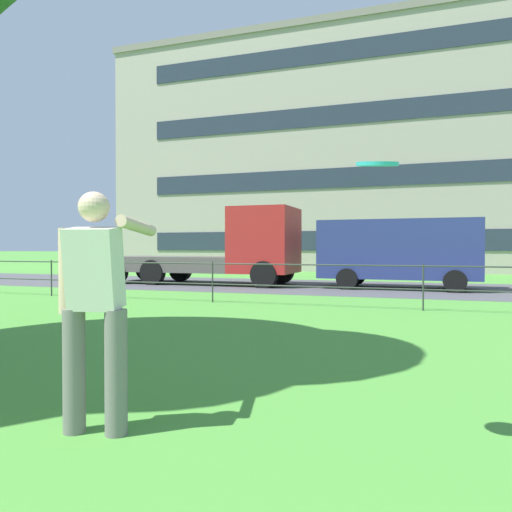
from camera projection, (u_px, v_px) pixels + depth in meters
name	position (u px, v px, depth m)	size (l,w,h in m)	color
street_strip	(422.00, 289.00, 15.53)	(80.00, 6.36, 0.01)	#4C4C51
park_fence	(423.00, 279.00, 10.23)	(29.33, 0.04, 1.00)	#333833
person_thrower	(95.00, 303.00, 3.47)	(0.51, 0.83, 1.74)	slate
frisbee	(377.00, 164.00, 3.11)	(0.35, 0.35, 0.06)	#2DB2C6
flatbed_truck_far_right	(226.00, 251.00, 17.54)	(7.31, 2.45, 2.75)	#B22323
panel_van_center	(398.00, 250.00, 15.76)	(5.04, 2.18, 2.24)	navy
apartment_building_background	(428.00, 161.00, 32.08)	(38.51, 15.20, 14.25)	#ADA393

